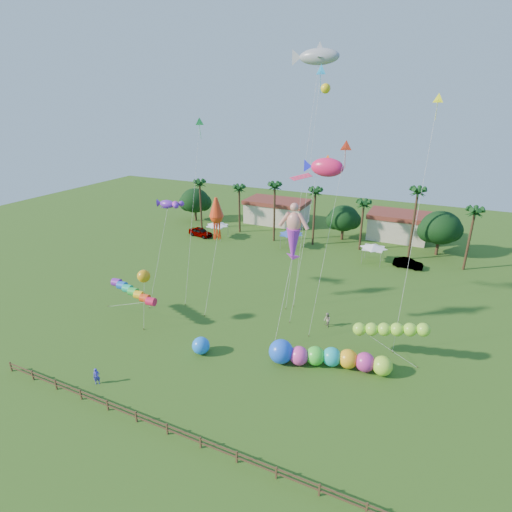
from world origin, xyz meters
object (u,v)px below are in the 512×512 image
at_px(caterpillar_inflatable, 324,357).
at_px(blue_ball, 201,346).
at_px(spectator_a, 97,376).
at_px(spectator_b, 327,320).
at_px(car_b, 408,263).
at_px(car_a, 200,232).

height_order(caterpillar_inflatable, blue_ball, caterpillar_inflatable).
height_order(spectator_a, spectator_b, spectator_b).
distance_m(car_b, spectator_b, 22.74).
xyz_separation_m(car_b, spectator_a, (-22.57, -40.08, 0.08)).
bearing_deg(caterpillar_inflatable, blue_ball, -179.14).
height_order(car_b, spectator_b, spectator_b).
relative_size(spectator_b, caterpillar_inflatable, 0.14).
bearing_deg(spectator_b, car_b, 125.69).
xyz_separation_m(spectator_b, caterpillar_inflatable, (1.72, -7.10, 0.16)).
bearing_deg(blue_ball, spectator_a, -126.90).
xyz_separation_m(spectator_a, spectator_b, (16.06, 18.28, 0.05)).
relative_size(car_a, car_b, 1.12).
bearing_deg(spectator_a, car_b, 22.09).
bearing_deg(caterpillar_inflatable, spectator_b, 89.14).
distance_m(car_b, blue_ball, 36.17).
bearing_deg(car_a, spectator_a, -149.94).
bearing_deg(car_a, spectator_b, -114.69).
relative_size(car_a, blue_ball, 2.72).
relative_size(car_b, caterpillar_inflatable, 0.37).
bearing_deg(blue_ball, spectator_b, 45.68).
bearing_deg(blue_ball, caterpillar_inflatable, 15.34).
distance_m(spectator_a, spectator_b, 24.34).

